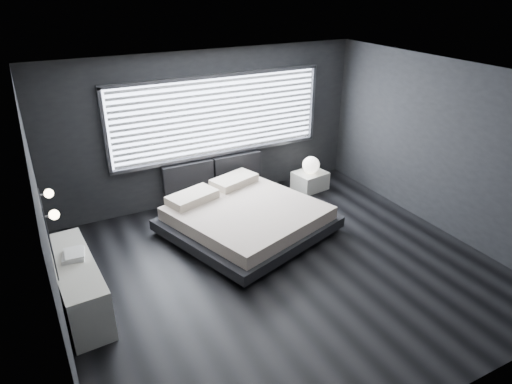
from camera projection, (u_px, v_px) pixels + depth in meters
room at (285, 183)px, 6.17m from camera, size 6.04×6.00×2.80m
window at (219, 116)px, 8.33m from camera, size 4.14×0.09×1.52m
headboard at (213, 172)px, 8.65m from camera, size 1.96×0.16×0.52m
sconce_near at (54, 215)px, 4.93m from camera, size 0.18×0.11×0.11m
sconce_far at (49, 193)px, 5.41m from camera, size 0.18×0.11×0.11m
wall_art_upper at (45, 220)px, 4.30m from camera, size 0.01×0.48×0.48m
wall_art_lower at (52, 250)px, 4.70m from camera, size 0.01×0.48×0.48m
bed at (246, 217)px, 7.64m from camera, size 2.95×2.89×0.61m
nightstand at (310, 181)px, 9.23m from camera, size 0.68×0.60×0.36m
orb_lamp at (311, 165)px, 9.07m from camera, size 0.34×0.34×0.34m
dresser at (78, 285)px, 5.86m from camera, size 0.60×1.77×0.70m
book_stack at (74, 254)px, 5.80m from camera, size 0.32×0.39×0.07m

